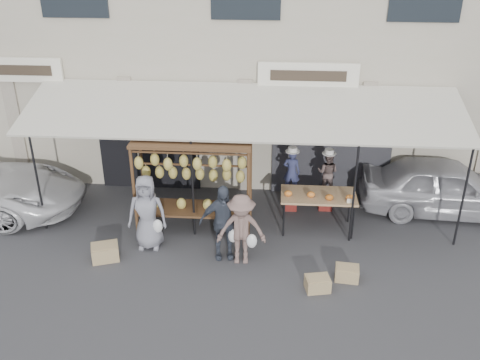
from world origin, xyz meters
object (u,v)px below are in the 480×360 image
object	(u,v)px
banana_rack	(193,169)
vendor_right	(328,172)
sedan	(445,187)
vendor_left	(292,172)
customer_right	(241,230)
customer_mid	(223,222)
produce_table	(319,196)
crate_far	(105,252)
customer_left	(147,212)
crate_near_b	(347,273)
crate_near_a	(318,284)

from	to	relation	value
banana_rack	vendor_right	distance (m)	3.38
sedan	vendor_left	bearing A→B (deg)	95.28
vendor_right	sedan	world-z (taller)	vendor_right
customer_right	customer_mid	bearing A→B (deg)	153.25
produce_table	vendor_right	distance (m)	1.06
banana_rack	produce_table	world-z (taller)	banana_rack
sedan	customer_mid	bearing A→B (deg)	117.40
vendor_left	crate_far	size ratio (longest dim) A/B	2.05
customer_left	customer_mid	distance (m)	1.68
customer_right	crate_far	distance (m)	2.95
vendor_left	crate_near_b	bearing A→B (deg)	122.88
crate_near_b	customer_left	bearing A→B (deg)	168.00
produce_table	customer_mid	xyz separation A→B (m)	(-2.05, -1.24, -0.02)
customer_right	crate_near_b	distance (m)	2.29
customer_left	sedan	distance (m)	7.12
customer_mid	customer_right	size ratio (longest dim) A/B	1.07
produce_table	customer_mid	distance (m)	2.40
sedan	crate_far	bearing A→B (deg)	112.10
vendor_right	crate_near_a	world-z (taller)	vendor_right
banana_rack	sedan	world-z (taller)	banana_rack
customer_left	vendor_left	bearing A→B (deg)	29.17
customer_mid	customer_right	distance (m)	0.44
vendor_right	customer_right	size ratio (longest dim) A/B	0.68
banana_rack	customer_mid	xyz separation A→B (m)	(0.76, -0.98, -0.73)
produce_table	vendor_left	xyz separation A→B (m)	(-0.60, 0.94, 0.15)
crate_near_b	sedan	size ratio (longest dim) A/B	0.12
crate_near_a	crate_far	distance (m)	4.49
crate_far	customer_mid	bearing A→B (deg)	6.75
vendor_left	customer_mid	size ratio (longest dim) A/B	0.67
banana_rack	customer_right	xyz separation A→B (m)	(1.16, -1.16, -0.78)
banana_rack	crate_near_a	bearing A→B (deg)	-36.42
customer_mid	produce_table	bearing A→B (deg)	22.24
vendor_left	crate_near_b	distance (m)	3.14
banana_rack	customer_right	bearing A→B (deg)	-45.08
banana_rack	customer_right	world-z (taller)	banana_rack
customer_left	produce_table	bearing A→B (deg)	12.21
vendor_right	customer_right	bearing A→B (deg)	70.79
banana_rack	customer_mid	bearing A→B (deg)	-52.37
customer_left	customer_right	size ratio (longest dim) A/B	1.09
banana_rack	crate_near_b	size ratio (longest dim) A/B	5.61
produce_table	crate_near_b	size ratio (longest dim) A/B	3.67
vendor_left	produce_table	bearing A→B (deg)	134.08
vendor_left	crate_near_a	distance (m)	3.35
vendor_left	customer_mid	xyz separation A→B (m)	(-1.45, -2.18, -0.17)
produce_table	sedan	bearing A→B (deg)	18.96
banana_rack	vendor_left	world-z (taller)	banana_rack
customer_left	crate_near_a	size ratio (longest dim) A/B	3.68
vendor_left	crate_near_a	size ratio (longest dim) A/B	2.45
customer_mid	vendor_left	bearing A→B (deg)	47.53
banana_rack	crate_near_b	xyz separation A→B (m)	(3.31, -1.61, -1.43)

